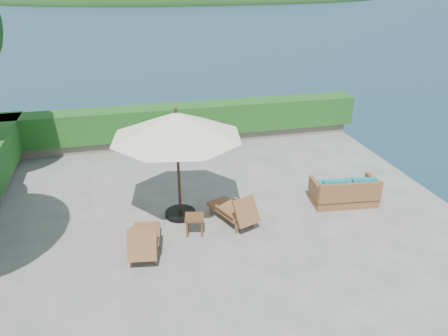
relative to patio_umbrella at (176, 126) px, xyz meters
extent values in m
plane|color=gray|center=(0.84, -0.64, -2.33)|extent=(12.00, 12.00, 0.00)
cube|color=#4C443C|center=(0.84, -0.64, -3.88)|extent=(12.00, 12.00, 3.00)
plane|color=#19384E|center=(0.84, -0.64, -5.33)|extent=(600.00, 600.00, 0.00)
ellipsoid|color=#133214|center=(25.84, 139.36, -5.33)|extent=(126.00, 57.60, 12.60)
cube|color=gray|center=(0.84, 4.96, -2.15)|extent=(12.00, 0.60, 0.36)
cube|color=#164D19|center=(0.84, 4.96, -1.48)|extent=(12.40, 0.90, 1.00)
cylinder|color=black|center=(0.00, 0.00, -2.27)|extent=(0.90, 0.90, 0.12)
cylinder|color=#331D12|center=(0.00, 0.00, -1.00)|extent=(0.08, 0.08, 2.66)
cone|color=silver|center=(0.00, 0.00, 0.03)|extent=(3.72, 3.72, 0.58)
sphere|color=#331D12|center=(0.00, 0.00, 0.38)|extent=(0.12, 0.12, 0.10)
cube|color=brown|center=(-1.27, -1.74, -2.21)|extent=(0.06, 0.06, 0.23)
cube|color=brown|center=(-0.78, -1.82, -2.21)|extent=(0.06, 0.06, 0.23)
cube|color=brown|center=(-1.11, -0.69, -2.21)|extent=(0.06, 0.06, 0.23)
cube|color=brown|center=(-0.62, -0.77, -2.21)|extent=(0.06, 0.06, 0.23)
cube|color=brown|center=(-0.93, -1.17, -2.06)|extent=(0.75, 1.22, 0.08)
cube|color=brown|center=(-1.03, -1.82, -1.82)|extent=(0.63, 0.46, 0.62)
cube|color=brown|center=(-1.26, -1.30, -1.93)|extent=(0.16, 0.75, 0.04)
cube|color=brown|center=(-0.66, -1.39, -1.93)|extent=(0.16, 0.75, 0.04)
cube|color=brown|center=(1.14, -1.08, -2.22)|extent=(0.07, 0.07, 0.23)
cube|color=brown|center=(1.59, -0.90, -2.22)|extent=(0.07, 0.07, 0.23)
cube|color=brown|center=(0.75, -0.11, -2.22)|extent=(0.07, 0.07, 0.23)
cube|color=brown|center=(1.20, 0.08, -2.22)|extent=(0.07, 0.07, 0.23)
cube|color=brown|center=(1.14, -0.42, -2.07)|extent=(0.96, 1.27, 0.08)
cube|color=brown|center=(1.38, -1.03, -1.82)|extent=(0.67, 0.56, 0.61)
cube|color=brown|center=(0.93, -0.69, -1.94)|extent=(0.32, 0.71, 0.04)
cube|color=brown|center=(1.48, -0.47, -1.94)|extent=(0.32, 0.71, 0.04)
cube|color=brown|center=(0.01, -0.99, -2.13)|extent=(0.05, 0.05, 0.40)
cube|color=brown|center=(0.33, -1.06, -2.13)|extent=(0.05, 0.05, 0.40)
cube|color=brown|center=(0.07, -0.67, -2.13)|extent=(0.05, 0.05, 0.40)
cube|color=brown|center=(0.40, -0.74, -2.13)|extent=(0.05, 0.05, 0.40)
cube|color=brown|center=(0.20, -0.87, -1.90)|extent=(0.50, 0.50, 0.05)
cube|color=brown|center=(4.20, -0.33, -2.15)|extent=(1.69, 0.98, 0.36)
cube|color=brown|center=(4.16, -0.71, -1.84)|extent=(1.62, 0.30, 0.49)
cube|color=brown|center=(3.43, -0.25, -1.88)|extent=(0.19, 0.81, 0.40)
cube|color=brown|center=(4.97, -0.42, -1.88)|extent=(0.19, 0.81, 0.40)
cube|color=#137C8A|center=(3.83, -0.25, -1.89)|extent=(0.77, 0.72, 0.16)
cube|color=#137C8A|center=(4.58, -0.33, -1.89)|extent=(0.77, 0.72, 0.16)
cube|color=#137C8A|center=(3.80, -0.58, -1.68)|extent=(0.64, 0.19, 0.32)
cube|color=#137C8A|center=(4.55, -0.66, -1.68)|extent=(0.64, 0.19, 0.32)
camera|label=1|loc=(-1.15, -9.31, 3.18)|focal=35.00mm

